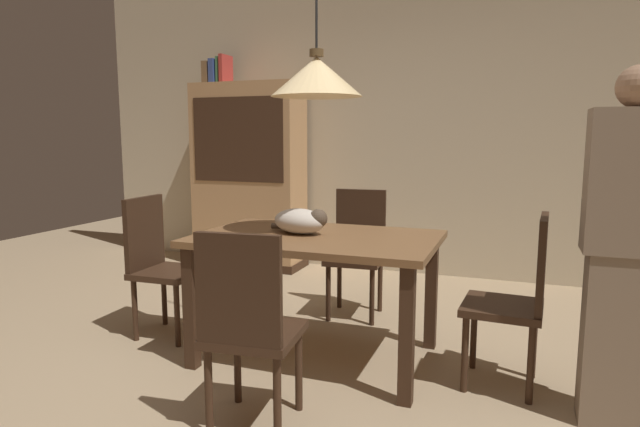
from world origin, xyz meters
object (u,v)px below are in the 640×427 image
object	(u,v)px
pendant_lamp	(317,76)
book_red_tall	(226,69)
person_standing	(625,251)
book_blue_wide	(217,72)
chair_near_front	(248,323)
book_brown_thick	(210,73)
cat_sleeping	(301,221)
dining_table	(317,252)
hutch_bookcase	(249,180)
chair_right_side	(519,294)
chair_left_side	(158,260)
chair_far_back	(358,246)
book_green_slim	(222,71)

from	to	relation	value
pendant_lamp	book_red_tall	xyz separation A→B (m)	(-1.71, 1.94, 0.33)
book_red_tall	person_standing	size ratio (longest dim) A/B	0.17
book_blue_wide	book_red_tall	distance (m)	0.11
chair_near_front	book_blue_wide	xyz separation A→B (m)	(-1.82, 2.82, 1.46)
chair_near_front	person_standing	size ratio (longest dim) A/B	0.57
book_brown_thick	person_standing	world-z (taller)	book_brown_thick
cat_sleeping	book_brown_thick	xyz separation A→B (m)	(-1.78, 1.92, 1.13)
dining_table	hutch_bookcase	bearing A→B (deg)	127.12
cat_sleeping	hutch_bookcase	distance (m)	2.36
chair_right_side	person_standing	distance (m)	0.58
book_brown_thick	dining_table	bearing A→B (deg)	-45.83
pendant_lamp	chair_near_front	bearing A→B (deg)	-89.47
book_blue_wide	book_red_tall	bearing A→B (deg)	0.00
chair_left_side	person_standing	world-z (taller)	person_standing
chair_near_front	cat_sleeping	distance (m)	0.96
cat_sleeping	hutch_bookcase	bearing A→B (deg)	125.34
book_brown_thick	chair_far_back	bearing A→B (deg)	-29.50
hutch_bookcase	pendant_lamp	bearing A→B (deg)	-52.88
person_standing	hutch_bookcase	bearing A→B (deg)	144.40
dining_table	book_green_slim	distance (m)	2.94
chair_right_side	cat_sleeping	distance (m)	1.28
person_standing	book_red_tall	bearing A→B (deg)	146.40
chair_right_side	cat_sleeping	world-z (taller)	chair_right_side
book_blue_wide	cat_sleeping	bearing A→B (deg)	-48.43
book_brown_thick	book_green_slim	world-z (taller)	book_green_slim
book_green_slim	book_red_tall	world-z (taller)	book_red_tall
cat_sleeping	book_brown_thick	world-z (taller)	book_brown_thick
chair_near_front	book_brown_thick	xyz separation A→B (m)	(-1.90, 2.82, 1.45)
cat_sleeping	book_blue_wide	size ratio (longest dim) A/B	1.67
dining_table	book_blue_wide	distance (m)	2.97
chair_right_side	pendant_lamp	bearing A→B (deg)	179.76
book_red_tall	person_standing	xyz separation A→B (m)	(3.27, -2.17, -1.17)
dining_table	chair_far_back	world-z (taller)	chair_far_back
dining_table	cat_sleeping	world-z (taller)	cat_sleeping
dining_table	person_standing	world-z (taller)	person_standing
chair_left_side	book_green_slim	bearing A→B (deg)	107.87
cat_sleeping	person_standing	bearing A→B (deg)	-8.46
chair_left_side	book_brown_thick	world-z (taller)	book_brown_thick
hutch_bookcase	chair_far_back	bearing A→B (deg)	-35.99
dining_table	cat_sleeping	distance (m)	0.21
chair_right_side	book_green_slim	xyz separation A→B (m)	(-2.88, 1.95, 1.47)
person_standing	chair_near_front	bearing A→B (deg)	-157.25
chair_right_side	cat_sleeping	xyz separation A→B (m)	(-1.24, 0.03, 0.32)
dining_table	chair_right_side	size ratio (longest dim) A/B	1.51
cat_sleeping	pendant_lamp	world-z (taller)	pendant_lamp
cat_sleeping	book_brown_thick	size ratio (longest dim) A/B	1.67
chair_left_side	book_green_slim	size ratio (longest dim) A/B	3.58
pendant_lamp	book_green_slim	xyz separation A→B (m)	(-1.76, 1.94, 0.32)
chair_far_back	person_standing	bearing A→B (deg)	-35.24
dining_table	book_brown_thick	xyz separation A→B (m)	(-1.89, 1.94, 1.31)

